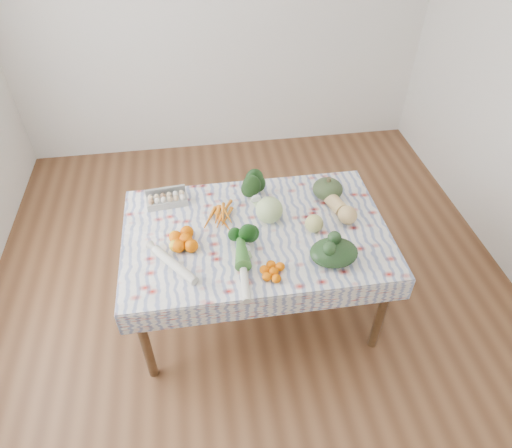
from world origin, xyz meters
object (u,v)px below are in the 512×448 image
kabocha_squash (328,189)px  cabbage (269,210)px  dining_table (256,240)px  grapefruit (314,224)px  butternut_squash (341,208)px  egg_carton (167,201)px

kabocha_squash → cabbage: 0.47m
dining_table → grapefruit: grapefruit is taller
butternut_squash → dining_table: bearing=170.2°
egg_carton → butternut_squash: bearing=-19.2°
grapefruit → kabocha_squash: bearing=61.4°
dining_table → egg_carton: egg_carton is taller
grapefruit → cabbage: bearing=152.2°
kabocha_squash → grapefruit: kabocha_squash is taller
egg_carton → dining_table: bearing=-37.5°
cabbage → grapefruit: cabbage is taller
cabbage → grapefruit: (0.26, -0.14, -0.03)m
cabbage → kabocha_squash: bearing=22.4°
dining_table → cabbage: 0.21m
dining_table → cabbage: bearing=41.8°
egg_carton → kabocha_squash: bearing=-9.5°
cabbage → grapefruit: bearing=-27.8°
grapefruit → butternut_squash: bearing=29.6°
kabocha_squash → cabbage: (-0.43, -0.18, 0.02)m
dining_table → egg_carton: bearing=148.0°
egg_carton → kabocha_squash: 1.08m
egg_carton → grapefruit: 0.99m
dining_table → butternut_squash: (0.57, 0.07, 0.15)m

